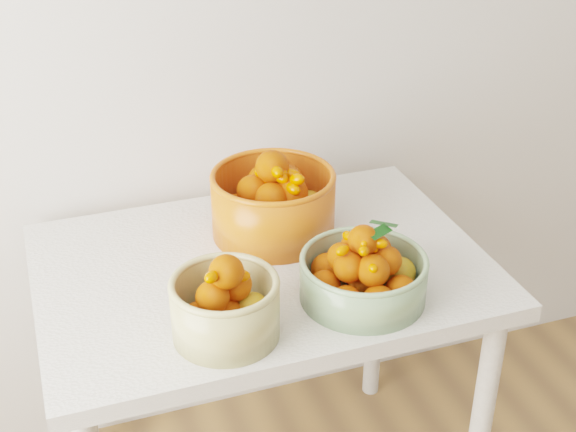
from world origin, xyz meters
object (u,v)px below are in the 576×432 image
at_px(bowl_green, 363,274).
at_px(bowl_orange, 273,201).
at_px(bowl_cream, 225,306).
at_px(table, 263,297).

relative_size(bowl_green, bowl_orange, 0.83).
bearing_deg(bowl_orange, bowl_green, -73.75).
bearing_deg(bowl_cream, bowl_green, 5.05).
distance_m(table, bowl_cream, 0.31).
height_order(bowl_cream, bowl_green, bowl_cream).
height_order(bowl_cream, bowl_orange, bowl_orange).
bearing_deg(table, bowl_cream, -122.89).
distance_m(bowl_green, bowl_orange, 0.33).
xyz_separation_m(table, bowl_cream, (-0.14, -0.22, 0.16)).
relative_size(bowl_cream, bowl_green, 0.80).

